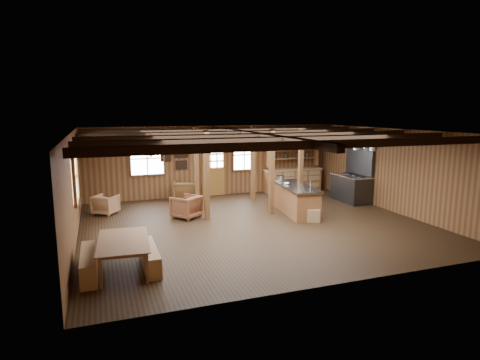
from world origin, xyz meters
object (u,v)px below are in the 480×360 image
object	(u,v)px
commercial_range	(352,184)
armchair_b	(185,191)
dining_table	(126,255)
kitchen_island	(296,199)
armchair_a	(186,207)
armchair_c	(106,205)

from	to	relation	value
commercial_range	armchair_b	bearing A→B (deg)	160.42
dining_table	armchair_b	distance (m)	6.66
commercial_range	dining_table	world-z (taller)	commercial_range
kitchen_island	dining_table	xyz separation A→B (m)	(-5.70, -3.14, -0.14)
armchair_a	dining_table	bearing A→B (deg)	22.68
armchair_a	armchair_c	distance (m)	2.77
dining_table	kitchen_island	bearing A→B (deg)	-57.51
armchair_a	armchair_b	xyz separation A→B (m)	(0.47, 2.39, 0.02)
commercial_range	armchair_c	world-z (taller)	commercial_range
dining_table	armchair_a	xyz separation A→B (m)	(2.12, 3.75, 0.03)
commercial_range	armchair_a	xyz separation A→B (m)	(-6.42, -0.28, -0.30)
armchair_a	armchair_c	xyz separation A→B (m)	(-2.42, 1.35, -0.04)
dining_table	armchair_a	bearing A→B (deg)	-25.86
kitchen_island	armchair_a	size ratio (longest dim) A/B	3.25
armchair_b	commercial_range	bearing A→B (deg)	176.73
kitchen_island	armchair_c	size ratio (longest dim) A/B	3.64
kitchen_island	commercial_range	xyz separation A→B (m)	(2.84, 0.89, 0.19)
kitchen_island	armchair_b	bearing A→B (deg)	143.05
kitchen_island	armchair_c	xyz separation A→B (m)	(-6.00, 1.96, -0.15)
kitchen_island	dining_table	bearing A→B (deg)	-144.14
dining_table	armchair_a	distance (m)	4.31
armchair_a	armchair_b	distance (m)	2.44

